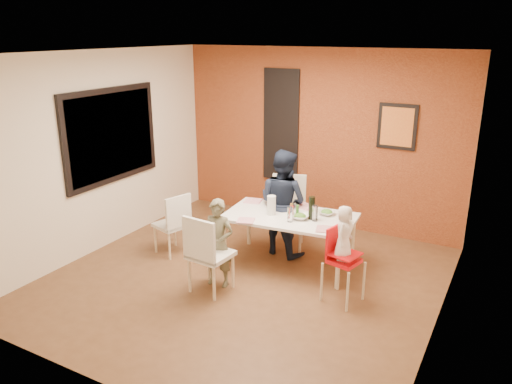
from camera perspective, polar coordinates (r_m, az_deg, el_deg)
The scene contains 35 objects.
ground at distance 6.26m, azimuth -1.34°, elevation -9.93°, with size 4.50×4.50×0.00m, color brown.
ceiling at distance 5.53m, azimuth -1.55°, elevation 15.59°, with size 4.50×4.50×0.02m, color silver.
wall_back at distance 7.72m, azimuth 7.01°, elevation 6.07°, with size 4.50×0.02×2.70m, color #EEE0C5.
wall_front at distance 4.08m, azimuth -17.58°, elevation -5.77°, with size 4.50×0.02×2.70m, color #EEE0C5.
wall_left at distance 7.12m, azimuth -17.36°, elevation 4.35°, with size 0.02×4.50×2.70m, color #EEE0C5.
wall_right at distance 5.06m, azimuth 21.19°, elevation -1.51°, with size 0.02×4.50×2.70m, color #EEE0C5.
brick_accent_wall at distance 7.70m, azimuth 6.96°, elevation 6.05°, with size 4.50×0.02×2.70m, color maroon.
picture_window_frame at distance 7.19m, azimuth -16.20°, elevation 6.23°, with size 0.05×1.70×1.30m, color black.
picture_window_pane at distance 7.18m, azimuth -16.12°, elevation 6.22°, with size 0.02×1.55×1.15m, color black.
glassblock_strip at distance 7.90m, azimuth 2.89°, elevation 7.57°, with size 0.55×0.03×1.70m, color silver.
glassblock_surround at distance 7.89m, azimuth 2.87°, elevation 7.56°, with size 0.60×0.03×1.76m, color black.
art_print_frame at distance 7.28m, azimuth 15.84°, elevation 7.20°, with size 0.54×0.03×0.64m, color black.
art_print_canvas at distance 7.26m, azimuth 15.81°, elevation 7.18°, with size 0.44×0.01×0.54m, color orange.
dining_table at distance 6.40m, azimuth 3.87°, elevation -3.21°, with size 1.71×1.06×0.68m.
chair_near at distance 5.75m, azimuth -5.74°, elevation -6.72°, with size 0.48×0.48×0.96m.
chair_far at distance 6.99m, azimuth 3.70°, elevation -1.79°, with size 0.61×0.61×1.02m.
chair_left at distance 6.81m, azimuth -9.30°, elevation -3.32°, with size 0.50×0.50×0.86m.
high_chair at distance 5.68m, azimuth 9.70°, elevation -7.35°, with size 0.44×0.44×0.87m.
child_near at distance 5.93m, azimuth -4.35°, elevation -5.85°, with size 0.39×0.26×1.08m, color brown.
child_far at distance 6.71m, azimuth 3.08°, elevation -1.19°, with size 0.71×0.55×1.45m, color black.
toddler at distance 5.55m, azimuth 10.03°, elevation -4.63°, with size 0.30×0.20×0.62m, color white.
plate_near_left at distance 6.19m, azimuth -1.20°, elevation -3.28°, with size 0.21×0.21×0.01m, color white.
plate_far_mid at distance 6.70m, azimuth 5.67°, elevation -1.64°, with size 0.23×0.23×0.01m, color white.
plate_near_right at distance 5.98m, azimuth 7.95°, elevation -4.23°, with size 0.22×0.22×0.01m, color silver.
plate_far_left at distance 6.88m, azimuth -0.34°, elevation -1.02°, with size 0.22×0.22×0.01m, color white.
salad_bowl_a at distance 6.27m, azimuth 5.06°, elevation -2.83°, with size 0.22×0.22×0.06m, color white.
salad_bowl_b at distance 6.45m, azimuth 8.09°, elevation -2.37°, with size 0.20×0.20×0.05m, color silver.
wine_bottle at distance 6.24m, azimuth 6.38°, elevation -1.82°, with size 0.08×0.08×0.29m, color black.
wine_glass_a at distance 6.15m, azimuth 3.90°, elevation -2.56°, with size 0.07×0.07×0.19m, color white.
wine_glass_b at distance 6.20m, azimuth 6.75°, elevation -2.44°, with size 0.07×0.07×0.20m, color silver.
paper_towel_roll at distance 6.36m, azimuth 1.77°, elevation -1.53°, with size 0.11×0.11×0.25m, color silver.
condiment_red at distance 6.29m, azimuth 4.12°, elevation -2.27°, with size 0.04×0.04×0.15m, color red.
condiment_green at distance 6.34m, azimuth 4.75°, elevation -2.15°, with size 0.04×0.04×0.15m, color #367828.
condiment_brown at distance 6.37m, azimuth 4.08°, elevation -1.99°, with size 0.04×0.04×0.16m, color brown.
sippy_cup at distance 6.23m, azimuth 10.40°, elevation -2.93°, with size 0.07×0.07×0.11m, color orange.
Camera 1 is at (2.78, -4.77, 2.94)m, focal length 35.00 mm.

